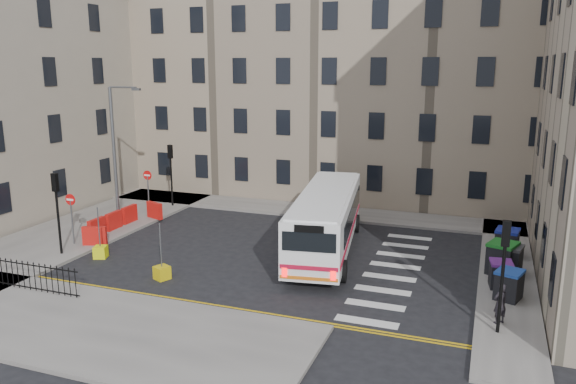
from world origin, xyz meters
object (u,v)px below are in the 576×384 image
Objects in this scene: wheelie_bin_c at (502,258)px; pedestrian at (500,303)px; wheelie_bin_e at (507,242)px; streetlamp at (114,153)px; wheelie_bin_a at (509,285)px; wheelie_bin_d at (509,259)px; wheelie_bin_b at (501,274)px; bus at (326,218)px; bollard_yellow at (101,252)px; bollard_chevron at (162,273)px.

pedestrian is (-0.10, -5.44, 0.04)m from wheelie_bin_c.
pedestrian is at bearing -83.37° from wheelie_bin_e.
streetlamp is 5.29× the size of pedestrian.
wheelie_bin_d reaches higher than wheelie_bin_a.
wheelie_bin_a is 1.17× the size of wheelie_bin_b.
bus is 10.31m from pedestrian.
streetlamp is at bearing 118.57° from bollard_yellow.
wheelie_bin_c reaches higher than bollard_yellow.
wheelie_bin_c is 2.69× the size of bollard_chevron.
wheelie_bin_d is at bearing -79.13° from wheelie_bin_e.
wheelie_bin_a is 14.79m from bollard_chevron.
bollard_yellow is (-18.74, -4.21, -0.58)m from wheelie_bin_c.
streetlamp is at bearing -172.73° from wheelie_bin_a.
streetlamp is at bearing 167.81° from bus.
wheelie_bin_e reaches higher than bollard_chevron.
bus reaches higher than wheelie_bin_e.
pedestrian reaches higher than bollard_yellow.
pedestrian is (-0.34, -8.07, 0.09)m from wheelie_bin_e.
bollard_yellow is at bearing -158.01° from wheelie_bin_a.
wheelie_bin_a is at bearing -136.32° from pedestrian.
streetlamp reaches higher than wheelie_bin_e.
wheelie_bin_c is 1.05× the size of pedestrian.
bollard_chevron is (-14.20, -0.18, -0.62)m from pedestrian.
wheelie_bin_a is (21.98, -4.27, -3.58)m from streetlamp.
pedestrian reaches higher than bollard_chevron.
bollard_yellow is at bearing -42.02° from pedestrian.
wheelie_bin_c reaches higher than wheelie_bin_b.
wheelie_bin_c is 2.69× the size of bollard_yellow.
wheelie_bin_b is at bearing -24.49° from bus.
pedestrian is at bearing -71.68° from wheelie_bin_c.
wheelie_bin_e is (8.69, 2.08, -0.94)m from bus.
bus reaches higher than wheelie_bin_d.
wheelie_bin_b is at bearing -128.94° from pedestrian.
wheelie_bin_a reaches higher than bollard_chevron.
streetlamp is at bearing -167.47° from wheelie_bin_e.
bollard_chevron is at bearing -141.38° from wheelie_bin_e.
wheelie_bin_c is at bearing -151.17° from wheelie_bin_d.
bus is 8.52m from wheelie_bin_c.
wheelie_bin_e is at bearing 104.23° from wheelie_bin_c.
pedestrian reaches higher than wheelie_bin_c.
wheelie_bin_a reaches higher than wheelie_bin_b.
wheelie_bin_b is (-0.31, 1.19, -0.03)m from wheelie_bin_a.
pedestrian reaches higher than wheelie_bin_e.
bollard_chevron is at bearing -42.91° from streetlamp.
bollard_chevron is at bearing -146.00° from wheelie_bin_d.
bollard_yellow is at bearing -61.43° from streetlamp.
pedestrian is at bearing -97.63° from wheelie_bin_b.
bollard_yellow is at bearing -164.11° from bus.
wheelie_bin_b is at bearing -84.81° from wheelie_bin_e.
bollard_yellow is at bearing -151.12° from wheelie_bin_e.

